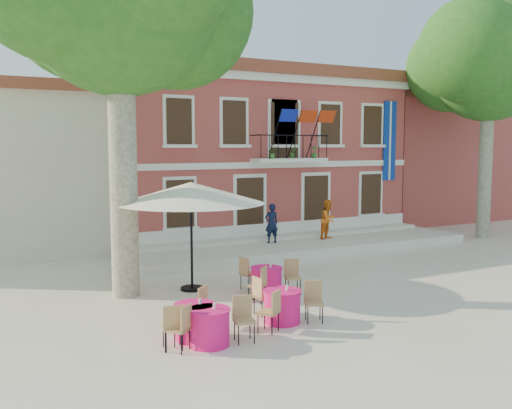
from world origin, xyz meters
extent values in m
plane|color=beige|center=(0.00, 0.00, 0.00)|extent=(90.00, 90.00, 0.00)
cube|color=#A33C3B|center=(2.00, 10.00, 3.50)|extent=(13.00, 8.00, 7.00)
cube|color=brown|center=(2.00, 10.00, 7.25)|extent=(13.50, 8.50, 0.50)
cube|color=silver|center=(2.00, 6.05, 6.85)|extent=(13.30, 0.35, 0.35)
cube|color=silver|center=(2.00, 5.55, 3.50)|extent=(3.20, 0.90, 0.15)
cube|color=black|center=(2.00, 5.15, 4.50)|extent=(3.20, 0.04, 0.04)
cube|color=navy|center=(7.60, 5.94, 4.30)|extent=(0.70, 0.05, 3.60)
cube|color=#0D1C98|center=(1.10, 4.80, 5.25)|extent=(0.76, 0.27, 0.47)
cube|color=#B62A0C|center=(2.00, 4.80, 5.25)|extent=(0.76, 0.29, 0.47)
cube|color=#B62A0C|center=(2.90, 4.80, 5.25)|extent=(0.76, 0.27, 0.47)
imported|color=#26591E|center=(1.00, 5.25, 3.82)|extent=(0.43, 0.37, 0.48)
imported|color=#26591E|center=(2.00, 5.25, 3.82)|extent=(0.26, 0.21, 0.48)
imported|color=#26591E|center=(3.00, 5.25, 3.82)|extent=(0.27, 0.27, 0.48)
cube|color=#A33C3B|center=(14.00, 11.00, 3.00)|extent=(9.00, 9.00, 6.00)
cube|color=brown|center=(14.00, 11.00, 6.20)|extent=(9.40, 9.40, 0.40)
cube|color=silver|center=(2.00, 4.40, 0.15)|extent=(14.00, 3.40, 0.30)
cylinder|color=#A59E84|center=(-6.14, 0.77, 3.49)|extent=(0.74, 0.74, 6.99)
cylinder|color=#A59E84|center=(10.57, 3.05, 3.33)|extent=(0.58, 0.58, 6.66)
sphere|color=#1F5119|center=(10.57, 3.05, 7.80)|extent=(5.33, 5.33, 5.33)
cylinder|color=black|center=(-4.30, 0.50, 0.04)|extent=(0.65, 0.65, 0.08)
cylinder|color=black|center=(-4.30, 0.50, 1.36)|extent=(0.07, 0.07, 2.73)
cone|color=white|center=(-4.30, 0.50, 2.78)|extent=(4.14, 4.14, 0.60)
imported|color=black|center=(0.71, 4.75, 1.07)|extent=(0.58, 0.39, 1.54)
imported|color=orange|center=(3.25, 4.53, 1.10)|extent=(0.95, 0.85, 1.60)
cylinder|color=#EE1659|center=(-5.79, -3.42, 0.38)|extent=(0.84, 0.84, 0.75)
cylinder|color=#EE1659|center=(-5.79, -3.42, 0.76)|extent=(0.90, 0.90, 0.02)
cube|color=tan|center=(-5.22, -2.93, 0.47)|extent=(0.59, 0.59, 0.95)
cube|color=tan|center=(-6.36, -3.91, 0.47)|extent=(0.59, 0.59, 0.95)
cylinder|color=#EE1659|center=(-3.58, -3.30, 0.38)|extent=(0.84, 0.84, 0.75)
cylinder|color=#EE1659|center=(-3.58, -3.30, 0.76)|extent=(0.90, 0.90, 0.02)
cube|color=tan|center=(-3.65, -2.56, 0.47)|extent=(0.46, 0.46, 0.95)
cube|color=tan|center=(-4.19, -3.74, 0.47)|extent=(0.59, 0.59, 0.95)
cube|color=tan|center=(-2.89, -3.61, 0.47)|extent=(0.56, 0.56, 0.95)
cylinder|color=#EE1659|center=(-5.67, -3.90, 0.38)|extent=(0.84, 0.84, 0.75)
cylinder|color=#EE1659|center=(-5.67, -3.90, 0.76)|extent=(0.90, 0.90, 0.02)
cube|color=tan|center=(-4.94, -4.05, 0.47)|extent=(0.50, 0.50, 0.95)
cube|color=tan|center=(-6.41, -3.74, 0.47)|extent=(0.50, 0.50, 0.95)
cylinder|color=#EE1659|center=(-2.70, -0.98, 0.38)|extent=(0.84, 0.84, 0.75)
cylinder|color=#EE1659|center=(-2.70, -0.98, 0.76)|extent=(0.90, 0.90, 0.02)
cube|color=tan|center=(-1.99, -1.22, 0.47)|extent=(0.53, 0.53, 0.95)
cube|color=tan|center=(-2.86, -0.25, 0.47)|extent=(0.50, 0.50, 0.95)
cube|color=tan|center=(-3.27, -1.48, 0.47)|extent=(0.59, 0.59, 0.95)
camera|label=1|loc=(-10.16, -14.40, 4.12)|focal=40.00mm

